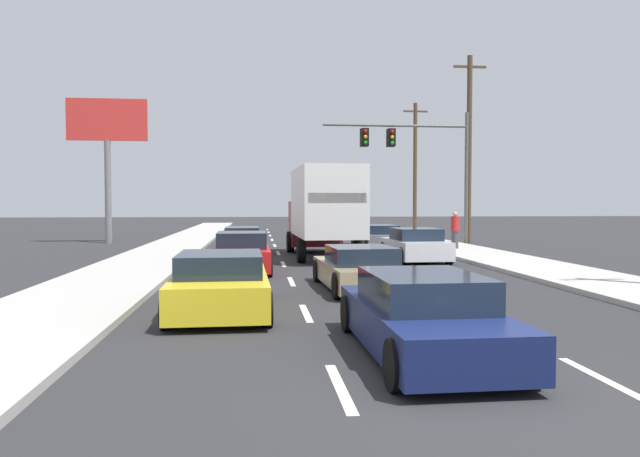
# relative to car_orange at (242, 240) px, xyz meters

# --- Properties ---
(ground_plane) EXTENTS (140.00, 140.00, 0.00)m
(ground_plane) POSITION_rel_car_orange_xyz_m (3.33, 3.98, -0.56)
(ground_plane) COLOR #2B2B2D
(sidewalk_right) EXTENTS (3.13, 80.00, 0.14)m
(sidewalk_right) POSITION_rel_car_orange_xyz_m (10.14, -1.02, -0.49)
(sidewalk_right) COLOR #B2AFA8
(sidewalk_right) RESTS_ON ground_plane
(sidewalk_left) EXTENTS (3.13, 80.00, 0.14)m
(sidewalk_left) POSITION_rel_car_orange_xyz_m (-3.49, -1.02, -0.49)
(sidewalk_left) COLOR #B2AFA8
(sidewalk_left) RESTS_ON ground_plane
(lane_markings) EXTENTS (3.54, 52.00, 0.01)m
(lane_markings) POSITION_rel_car_orange_xyz_m (3.33, -0.61, -0.55)
(lane_markings) COLOR silver
(lane_markings) RESTS_ON ground_plane
(car_orange) EXTENTS (1.85, 4.62, 1.18)m
(car_orange) POSITION_rel_car_orange_xyz_m (0.00, 0.00, 0.00)
(car_orange) COLOR orange
(car_orange) RESTS_ON ground_plane
(car_red) EXTENTS (1.93, 4.25, 1.32)m
(car_red) POSITION_rel_car_orange_xyz_m (0.16, -7.93, 0.04)
(car_red) COLOR red
(car_red) RESTS_ON ground_plane
(car_yellow) EXTENTS (2.07, 4.49, 1.24)m
(car_yellow) POSITION_rel_car_orange_xyz_m (-0.12, -15.29, 0.02)
(car_yellow) COLOR yellow
(car_yellow) RESTS_ON ground_plane
(box_truck) EXTENTS (2.69, 7.85, 3.67)m
(box_truck) POSITION_rel_car_orange_xyz_m (3.40, -3.15, 1.50)
(box_truck) COLOR white
(box_truck) RESTS_ON ground_plane
(car_tan) EXTENTS (2.09, 4.39, 1.14)m
(car_tan) POSITION_rel_car_orange_xyz_m (3.32, -12.34, -0.03)
(car_tan) COLOR tan
(car_tan) RESTS_ON ground_plane
(car_navy) EXTENTS (1.93, 4.50, 1.21)m
(car_navy) POSITION_rel_car_orange_xyz_m (3.09, -19.14, 0.01)
(car_navy) COLOR #141E4C
(car_navy) RESTS_ON ground_plane
(car_gray) EXTENTS (2.01, 4.55, 1.20)m
(car_gray) POSITION_rel_car_orange_xyz_m (6.62, 1.39, 0.01)
(car_gray) COLOR slate
(car_gray) RESTS_ON ground_plane
(car_white) EXTENTS (2.00, 4.23, 1.28)m
(car_white) POSITION_rel_car_orange_xyz_m (6.86, -4.76, 0.04)
(car_white) COLOR white
(car_white) RESTS_ON ground_plane
(traffic_signal_mast) EXTENTS (7.94, 0.69, 7.17)m
(traffic_signal_mast) POSITION_rel_car_orange_xyz_m (8.80, 3.73, 4.63)
(traffic_signal_mast) COLOR #595B56
(traffic_signal_mast) RESTS_ON ground_plane
(utility_pole_mid) EXTENTS (1.80, 0.28, 10.27)m
(utility_pole_mid) POSITION_rel_car_orange_xyz_m (12.21, 3.94, 4.72)
(utility_pole_mid) COLOR brown
(utility_pole_mid) RESTS_ON ground_plane
(utility_pole_far) EXTENTS (1.80, 0.28, 9.60)m
(utility_pole_far) POSITION_rel_car_orange_xyz_m (12.28, 15.31, 4.38)
(utility_pole_far) COLOR brown
(utility_pole_far) RESTS_ON ground_plane
(roadside_billboard) EXTENTS (4.43, 0.36, 8.16)m
(roadside_billboard) POSITION_rel_car_orange_xyz_m (-7.69, 7.29, 5.34)
(roadside_billboard) COLOR slate
(roadside_billboard) RESTS_ON ground_plane
(pedestrian_near_corner) EXTENTS (0.38, 0.38, 1.73)m
(pedestrian_near_corner) POSITION_rel_car_orange_xyz_m (9.95, -0.48, 0.44)
(pedestrian_near_corner) COLOR #3F3F42
(pedestrian_near_corner) RESTS_ON sidewalk_right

